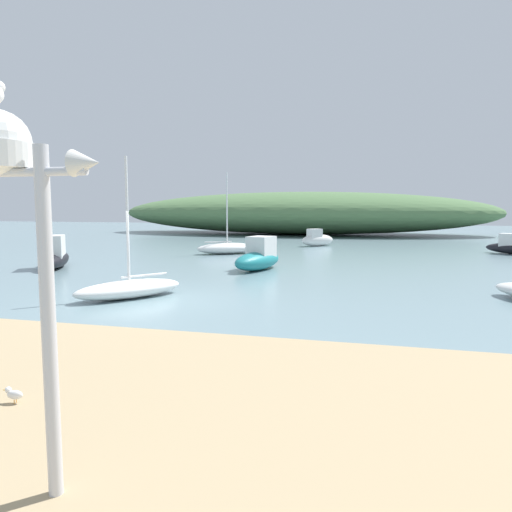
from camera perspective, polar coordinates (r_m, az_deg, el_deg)
name	(u,v)px	position (r m, az deg, el deg)	size (l,w,h in m)	color
ground_plane	(156,301)	(13.59, -11.87, -5.31)	(120.00, 120.00, 0.00)	gray
distant_hill	(300,213)	(46.14, 5.35, 5.16)	(36.22, 12.08, 4.04)	#517547
mast_structure	(9,176)	(4.36, -27.45, 8.52)	(1.21, 0.57, 3.20)	silver
sailboat_inner_mooring	(129,288)	(14.19, -14.95, -3.74)	(2.75, 3.24, 4.04)	white
motorboat_outer_mooring	(54,256)	(22.15, -23.05, 0.00)	(2.76, 3.81, 1.42)	black
sailboat_near_shore	(227,248)	(26.52, -3.47, 0.97)	(3.52, 2.92, 4.49)	white
motorboat_off_point	(317,239)	(31.92, 7.32, 2.03)	(2.34, 2.30, 1.16)	white
motorboat_by_sandbar	(258,257)	(19.77, 0.30, -0.16)	(1.91, 3.32, 1.39)	teal
seagull_mid_strand	(14,394)	(6.81, -27.03, -14.49)	(0.28, 0.11, 0.20)	orange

